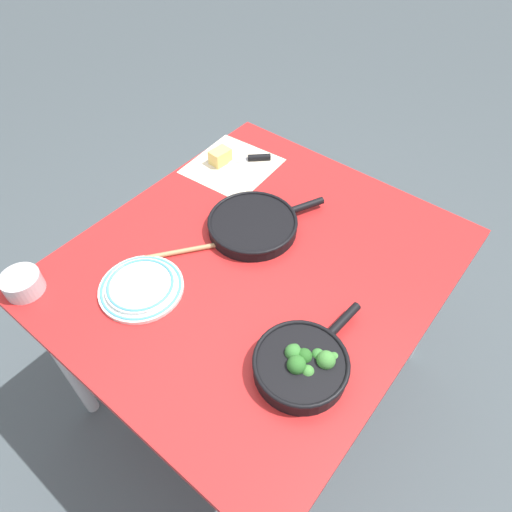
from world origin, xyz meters
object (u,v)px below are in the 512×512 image
Objects in this scene: grater_knife at (250,158)px; skillet_broccoli at (303,364)px; dinner_plate_stack at (141,287)px; cheese_block at (220,157)px; prep_bowl_steel at (22,283)px; skillet_eggs at (253,224)px; wooden_spoon at (211,246)px.

skillet_broccoli is at bearing 94.29° from grater_knife.
cheese_block is at bearing 20.79° from dinner_plate_stack.
dinner_plate_stack is 2.19× the size of prep_bowl_steel.
skillet_eggs is at bearing 56.99° from skillet_broccoli.
skillet_broccoli is 0.81m from prep_bowl_steel.
dinner_plate_stack is at bearing -153.21° from wooden_spoon.
grater_knife is 2.31× the size of cheese_block.
skillet_eggs is 4.91× the size of cheese_block.
prep_bowl_steel is (-0.21, 0.26, 0.02)m from dinner_plate_stack.
skillet_eggs reaches higher than wooden_spoon.
wooden_spoon is at bearing -174.67° from skillet_eggs.
skillet_eggs is 0.37m from cheese_block.
dinner_plate_stack is at bearing 103.33° from skillet_broccoli.
dinner_plate_stack is 0.33m from prep_bowl_steel.
prep_bowl_steel is (-0.79, 0.03, 0.00)m from cheese_block.
cheese_block is at bearing 59.30° from skillet_broccoli.
wooden_spoon is 0.25m from dinner_plate_stack.
dinner_plate_stack is (-0.66, -0.15, 0.00)m from grater_knife.
prep_bowl_steel is at bearing 39.19° from grater_knife.
dinner_plate_stack reaches higher than grater_knife.
skillet_eggs is at bearing 16.99° from wooden_spoon.
skillet_broccoli is 0.51m from dinner_plate_stack.
cheese_block is at bearing 74.54° from wooden_spoon.
skillet_eggs is at bearing -30.51° from prep_bowl_steel.
wooden_spoon is 2.84× the size of prep_bowl_steel.
skillet_eggs reaches higher than dinner_plate_stack.
skillet_broccoli reaches higher than grater_knife.
skillet_broccoli is 1.14× the size of wooden_spoon.
skillet_eggs is 0.15m from wooden_spoon.
cheese_block is at bearing 2.28° from grater_knife.
dinner_plate_stack is at bearing -159.21° from cheese_block.
prep_bowl_steel is at bearing 128.97° from dinner_plate_stack.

